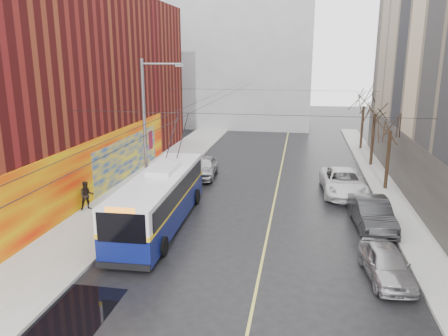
% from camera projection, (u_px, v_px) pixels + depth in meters
% --- Properties ---
extents(ground, '(140.00, 140.00, 0.00)m').
position_uv_depth(ground, '(215.00, 299.00, 16.91)').
color(ground, black).
rests_on(ground, ground).
extents(sidewalk_left, '(4.00, 60.00, 0.15)m').
position_uv_depth(sidewalk_left, '(134.00, 193.00, 29.69)').
color(sidewalk_left, gray).
rests_on(sidewalk_left, ground).
extents(sidewalk_right, '(2.00, 60.00, 0.15)m').
position_uv_depth(sidewalk_right, '(396.00, 208.00, 26.81)').
color(sidewalk_right, gray).
rests_on(sidewalk_right, ground).
extents(lane_line, '(0.12, 50.00, 0.01)m').
position_uv_depth(lane_line, '(276.00, 193.00, 30.01)').
color(lane_line, '#BFB74C').
rests_on(lane_line, ground).
extents(building_left, '(12.11, 36.00, 14.00)m').
position_uv_depth(building_left, '(34.00, 87.00, 31.23)').
color(building_left, '#581111').
rests_on(building_left, ground).
extents(building_far, '(20.50, 12.10, 18.00)m').
position_uv_depth(building_far, '(236.00, 57.00, 58.60)').
color(building_far, gray).
rests_on(building_far, ground).
extents(streetlight_pole, '(2.65, 0.60, 9.00)m').
position_uv_depth(streetlight_pole, '(147.00, 129.00, 26.29)').
color(streetlight_pole, slate).
rests_on(streetlight_pole, ground).
extents(catenary_wires, '(18.00, 60.00, 0.22)m').
position_uv_depth(catenary_wires, '(220.00, 99.00, 29.88)').
color(catenary_wires, black).
extents(tree_near, '(3.20, 3.20, 6.40)m').
position_uv_depth(tree_near, '(392.00, 120.00, 29.41)').
color(tree_near, black).
rests_on(tree_near, ground).
extents(tree_mid, '(3.20, 3.20, 6.68)m').
position_uv_depth(tree_mid, '(376.00, 105.00, 36.02)').
color(tree_mid, black).
rests_on(tree_mid, ground).
extents(tree_far, '(3.20, 3.20, 6.57)m').
position_uv_depth(tree_far, '(364.00, 98.00, 42.73)').
color(tree_far, black).
rests_on(tree_far, ground).
extents(puddle, '(2.78, 3.70, 0.01)m').
position_uv_depth(puddle, '(73.00, 312.00, 16.04)').
color(puddle, black).
rests_on(puddle, ground).
extents(pigeons_flying, '(5.46, 2.70, 1.65)m').
position_uv_depth(pigeons_flying, '(205.00, 83.00, 25.20)').
color(pigeons_flying, slate).
extents(trolleybus, '(3.00, 11.74, 5.52)m').
position_uv_depth(trolleybus, '(160.00, 198.00, 23.99)').
color(trolleybus, '#0A1250').
rests_on(trolleybus, ground).
extents(parked_car_a, '(2.09, 4.26, 1.40)m').
position_uv_depth(parked_car_a, '(386.00, 263.00, 18.27)').
color(parked_car_a, '#A09FA3').
rests_on(parked_car_a, ground).
extents(parked_car_b, '(2.18, 5.11, 1.64)m').
position_uv_depth(parked_car_b, '(372.00, 213.00, 23.73)').
color(parked_car_b, '#292A2C').
rests_on(parked_car_b, ground).
extents(parked_car_c, '(3.07, 6.12, 1.66)m').
position_uv_depth(parked_car_c, '(343.00, 182.00, 29.60)').
color(parked_car_c, silver).
rests_on(parked_car_c, ground).
extents(following_car, '(2.23, 4.88, 1.62)m').
position_uv_depth(following_car, '(204.00, 167.00, 33.80)').
color(following_car, '#9D9EA2').
rests_on(following_car, ground).
extents(pedestrian_a, '(0.47, 0.65, 1.67)m').
position_uv_depth(pedestrian_a, '(150.00, 182.00, 29.15)').
color(pedestrian_a, black).
rests_on(pedestrian_a, sidewalk_left).
extents(pedestrian_b, '(1.08, 1.04, 1.75)m').
position_uv_depth(pedestrian_b, '(87.00, 196.00, 26.13)').
color(pedestrian_b, black).
rests_on(pedestrian_b, sidewalk_left).
extents(pedestrian_c, '(1.18, 1.02, 1.58)m').
position_uv_depth(pedestrian_c, '(150.00, 181.00, 29.46)').
color(pedestrian_c, black).
rests_on(pedestrian_c, sidewalk_left).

